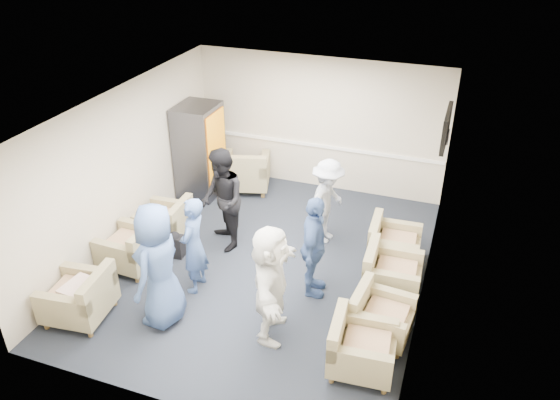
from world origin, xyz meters
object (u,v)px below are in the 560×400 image
(armchair_left_mid, at_px, (133,249))
(person_back_left, at_px, (222,200))
(armchair_corner, at_px, (245,173))
(person_back_right, at_px, (327,202))
(armchair_right_midnear, at_px, (378,317))
(person_front_left, at_px, (159,266))
(armchair_left_near, at_px, (82,298))
(person_front_right, at_px, (271,283))
(armchair_right_near, at_px, (358,349))
(person_mid_left, at_px, (194,245))
(armchair_right_midfar, at_px, (389,275))
(armchair_left_far, at_px, (167,223))
(person_mid_right, at_px, (314,247))
(vending_machine, at_px, (200,151))
(armchair_right_far, at_px, (391,245))

(armchair_left_mid, bearing_deg, person_back_left, 135.52)
(armchair_corner, relative_size, person_back_right, 0.77)
(armchair_right_midnear, height_order, person_front_left, person_front_left)
(armchair_left_near, height_order, person_front_right, person_front_right)
(person_back_left, bearing_deg, person_front_right, 2.55)
(armchair_right_near, height_order, person_mid_left, person_mid_left)
(person_front_left, relative_size, person_mid_left, 1.19)
(armchair_left_near, distance_m, armchair_left_mid, 1.31)
(armchair_left_mid, bearing_deg, armchair_left_near, 3.05)
(armchair_corner, bearing_deg, person_front_right, 101.07)
(person_back_left, xyz_separation_m, person_front_right, (1.52, -1.75, -0.04))
(armchair_right_midfar, bearing_deg, person_mid_left, 105.44)
(armchair_left_near, xyz_separation_m, armchair_left_far, (0.08, 2.23, -0.02))
(armchair_left_near, bearing_deg, armchair_corner, 165.26)
(armchair_right_midfar, distance_m, person_back_left, 2.94)
(armchair_right_near, distance_m, person_back_left, 3.46)
(armchair_left_mid, relative_size, person_mid_right, 0.53)
(armchair_right_midfar, xyz_separation_m, person_front_right, (-1.35, -1.42, 0.52))
(armchair_right_near, xyz_separation_m, armchair_right_midfar, (0.10, 1.65, 0.01))
(armchair_left_far, bearing_deg, armchair_right_near, 61.47)
(armchair_right_midfar, bearing_deg, armchair_left_mid, 98.12)
(person_front_right, bearing_deg, person_mid_left, 57.73)
(person_back_right, bearing_deg, armchair_left_near, 148.54)
(armchair_left_mid, bearing_deg, vending_machine, -175.19)
(person_front_left, distance_m, person_mid_left, 0.81)
(armchair_left_near, height_order, armchair_left_far, armchair_left_near)
(armchair_left_mid, distance_m, person_mid_left, 1.30)
(armchair_left_near, distance_m, armchair_left_far, 2.23)
(armchair_left_far, bearing_deg, armchair_left_near, -4.59)
(armchair_left_far, distance_m, vending_machine, 1.84)
(armchair_left_mid, distance_m, armchair_left_far, 0.92)
(armchair_right_midfar, height_order, person_front_left, person_front_left)
(armchair_left_far, height_order, person_mid_left, person_mid_left)
(armchair_right_midfar, distance_m, person_back_right, 1.74)
(armchair_right_far, relative_size, person_front_left, 0.45)
(armchair_corner, height_order, person_front_left, person_front_left)
(person_front_left, bearing_deg, armchair_right_far, 132.71)
(armchair_right_midfar, distance_m, person_front_left, 3.38)
(vending_machine, height_order, person_front_left, vending_machine)
(armchair_right_midfar, bearing_deg, vending_machine, 62.72)
(person_front_left, relative_size, person_back_right, 1.21)
(armchair_left_near, distance_m, armchair_right_midnear, 4.15)
(armchair_left_near, relative_size, armchair_left_mid, 1.07)
(armchair_corner, relative_size, person_mid_right, 0.72)
(person_front_left, height_order, person_back_right, person_front_left)
(armchair_left_far, distance_m, person_mid_right, 2.92)
(person_mid_left, relative_size, person_back_left, 0.87)
(armchair_right_near, relative_size, person_mid_right, 0.53)
(vending_machine, height_order, person_back_left, vending_machine)
(armchair_right_midnear, relative_size, person_mid_right, 0.51)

